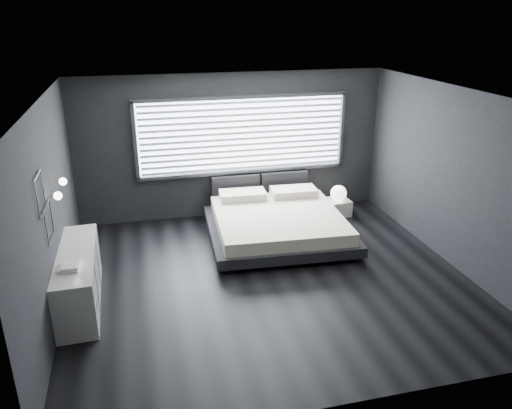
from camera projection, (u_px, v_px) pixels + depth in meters
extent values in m
plane|color=black|center=(269.00, 278.00, 7.72)|extent=(6.00, 6.00, 0.00)
plane|color=white|center=(271.00, 96.00, 6.70)|extent=(6.00, 6.00, 0.00)
cube|color=black|center=(233.00, 146.00, 9.70)|extent=(6.00, 0.04, 2.80)
cube|color=black|center=(347.00, 290.00, 4.73)|extent=(6.00, 0.04, 2.80)
cube|color=black|center=(50.00, 212.00, 6.54)|extent=(0.04, 5.50, 2.80)
cube|color=black|center=(453.00, 178.00, 7.88)|extent=(0.04, 5.50, 2.80)
cube|color=white|center=(243.00, 135.00, 9.65)|extent=(4.00, 0.02, 1.38)
cube|color=#47474C|center=(135.00, 142.00, 9.16)|extent=(0.06, 0.08, 1.48)
cube|color=#47474C|center=(342.00, 130.00, 10.07)|extent=(0.06, 0.08, 1.48)
cube|color=#47474C|center=(243.00, 97.00, 9.35)|extent=(4.14, 0.08, 0.06)
cube|color=#47474C|center=(243.00, 171.00, 9.89)|extent=(4.14, 0.08, 0.06)
cube|color=silver|center=(243.00, 136.00, 9.59)|extent=(3.94, 0.03, 1.32)
cube|color=black|center=(236.00, 188.00, 9.91)|extent=(0.96, 0.16, 0.52)
cube|color=black|center=(284.00, 184.00, 10.13)|extent=(0.96, 0.16, 0.52)
cylinder|color=silver|center=(52.00, 196.00, 6.52)|extent=(0.10, 0.02, 0.02)
sphere|color=#FFE5B7|center=(58.00, 196.00, 6.54)|extent=(0.11, 0.11, 0.11)
cylinder|color=silver|center=(58.00, 182.00, 7.07)|extent=(0.10, 0.02, 0.02)
sphere|color=#FFE5B7|center=(63.00, 181.00, 7.08)|extent=(0.11, 0.11, 0.11)
cube|color=#47474C|center=(37.00, 175.00, 5.80)|extent=(0.01, 0.46, 0.02)
cube|color=#47474C|center=(43.00, 212.00, 5.97)|extent=(0.01, 0.46, 0.02)
cube|color=#47474C|center=(43.00, 188.00, 6.09)|extent=(0.01, 0.02, 0.46)
cube|color=#47474C|center=(37.00, 201.00, 5.68)|extent=(0.01, 0.02, 0.46)
cube|color=#47474C|center=(46.00, 205.00, 6.20)|extent=(0.01, 0.46, 0.02)
cube|color=#47474C|center=(52.00, 239.00, 6.37)|extent=(0.01, 0.46, 0.02)
cube|color=#47474C|center=(51.00, 215.00, 6.49)|extent=(0.01, 0.02, 0.46)
cube|color=#47474C|center=(47.00, 229.00, 6.08)|extent=(0.01, 0.02, 0.46)
cube|color=black|center=(226.00, 267.00, 7.97)|extent=(0.14, 0.14, 0.09)
cube|color=black|center=(353.00, 255.00, 8.33)|extent=(0.14, 0.14, 0.09)
cube|color=black|center=(214.00, 220.00, 9.71)|extent=(0.14, 0.14, 0.09)
cube|color=black|center=(319.00, 213.00, 10.07)|extent=(0.14, 0.14, 0.09)
cube|color=black|center=(278.00, 230.00, 8.97)|extent=(2.59, 2.49, 0.18)
cube|color=beige|center=(278.00, 220.00, 8.90)|extent=(2.32, 2.32, 0.22)
cube|color=beige|center=(243.00, 195.00, 9.54)|extent=(0.90, 0.52, 0.15)
cube|color=beige|center=(294.00, 192.00, 9.72)|extent=(0.90, 0.52, 0.15)
cube|color=silver|center=(336.00, 207.00, 10.06)|extent=(0.56, 0.47, 0.31)
sphere|color=white|center=(339.00, 193.00, 9.91)|extent=(0.32, 0.32, 0.32)
cube|color=silver|center=(77.00, 278.00, 6.94)|extent=(0.59, 1.96, 0.78)
cube|color=#47474C|center=(98.00, 276.00, 7.01)|extent=(0.05, 1.93, 0.76)
cube|color=white|center=(70.00, 266.00, 6.41)|extent=(0.29, 0.36, 0.04)
cube|color=white|center=(71.00, 265.00, 6.39)|extent=(0.22, 0.30, 0.03)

